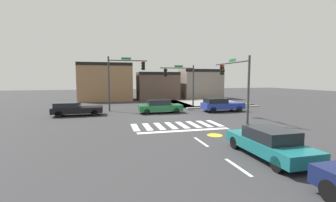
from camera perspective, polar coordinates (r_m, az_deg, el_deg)
ground_plane at (r=22.74m, az=-1.08°, el=-3.80°), size 120.00×120.00×0.00m
crosswalk_near at (r=18.46m, az=2.16°, el=-5.98°), size 7.06×2.71×0.01m
lane_markings at (r=12.72m, az=16.45°, el=-11.54°), size 6.80×18.75×0.01m
bike_detector_marking at (r=15.58m, az=11.47°, el=-8.26°), size 1.00×1.00×0.01m
curb_corner_northeast at (r=34.30m, az=9.16°, el=-0.58°), size 10.00×10.60×0.15m
storefront_row at (r=41.16m, az=-5.20°, el=4.35°), size 25.03×6.13×6.27m
traffic_signal_northeast at (r=29.27m, az=3.21°, el=5.63°), size 4.44×0.32×5.40m
traffic_signal_northwest at (r=26.89m, az=-10.93°, el=6.60°), size 4.45×0.32×6.18m
traffic_signal_southeast at (r=21.46m, az=16.17°, el=5.85°), size 0.32×5.97×5.53m
car_black at (r=24.83m, az=-21.94°, el=-1.79°), size 4.77×1.89×1.34m
car_green at (r=24.81m, az=-2.02°, el=-1.31°), size 4.63×1.79×1.44m
car_blue at (r=26.59m, az=12.94°, el=-0.88°), size 4.60×1.90×1.51m
car_teal at (r=11.94m, az=23.67°, el=-9.40°), size 1.85×4.70×1.39m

